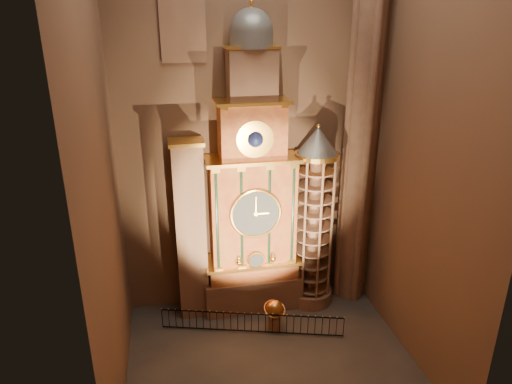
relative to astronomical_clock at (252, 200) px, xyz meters
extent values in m
plane|color=#383330|center=(0.00, -4.96, -6.68)|extent=(14.00, 14.00, 0.00)
plane|color=brown|center=(0.00, 1.04, 4.32)|extent=(22.00, 0.00, 22.00)
plane|color=brown|center=(-7.00, -4.96, 4.32)|extent=(0.00, 22.00, 22.00)
plane|color=brown|center=(7.00, -4.96, 4.32)|extent=(0.00, 22.00, 22.00)
cube|color=#8C634C|center=(0.00, 0.04, -5.68)|extent=(5.60, 2.20, 2.00)
cube|color=maroon|center=(0.00, 0.04, -4.18)|extent=(5.00, 2.00, 1.00)
cube|color=#FFBD4B|center=(0.00, -0.01, -3.63)|extent=(5.40, 2.30, 0.18)
cube|color=maroon|center=(0.00, 0.04, -0.68)|extent=(4.60, 2.00, 6.00)
cylinder|color=black|center=(-2.05, -0.82, -0.68)|extent=(0.32, 0.32, 5.60)
cylinder|color=black|center=(-0.75, -0.82, -0.68)|extent=(0.32, 0.32, 5.60)
cylinder|color=black|center=(0.75, -0.82, -0.68)|extent=(0.32, 0.32, 5.60)
cylinder|color=black|center=(2.05, -0.82, -0.68)|extent=(0.32, 0.32, 5.60)
cube|color=#FFBD4B|center=(0.00, -0.01, 2.37)|extent=(5.00, 2.25, 0.18)
cylinder|color=#2D3033|center=(0.00, -0.97, -0.38)|extent=(2.60, 0.12, 2.60)
torus|color=#FFBD4B|center=(0.00, -1.02, -0.38)|extent=(2.80, 0.16, 2.80)
cylinder|color=#FFBD4B|center=(0.00, -1.12, -3.08)|extent=(0.90, 0.10, 0.90)
sphere|color=#FFBD4B|center=(-0.95, -1.07, -3.13)|extent=(0.36, 0.36, 0.36)
sphere|color=#FFBD4B|center=(0.95, -1.07, -3.13)|extent=(0.36, 0.36, 0.36)
cube|color=maroon|center=(0.00, 0.04, 3.82)|extent=(3.40, 1.80, 3.00)
sphere|color=#0D0D42|center=(0.00, -0.87, 3.62)|extent=(0.80, 0.80, 0.80)
cube|color=#FFBD4B|center=(0.00, -0.01, 5.37)|extent=(3.80, 2.00, 0.15)
cube|color=#8C634C|center=(0.00, 0.04, 6.62)|extent=(2.40, 1.60, 2.60)
sphere|color=slate|center=(0.00, 0.04, 8.72)|extent=(2.10, 2.10, 2.10)
cylinder|color=#FFBD4B|center=(0.00, 0.04, 9.62)|extent=(0.14, 0.14, 0.80)
cube|color=#8C634C|center=(-3.40, 0.04, -1.68)|extent=(1.60, 1.40, 10.00)
cube|color=#FFBD4B|center=(-3.40, -0.38, -3.68)|extent=(1.35, 0.10, 2.10)
cube|color=#542516|center=(-3.40, -0.44, -3.68)|extent=(1.05, 0.04, 1.75)
cube|color=#FFBD4B|center=(-3.40, -0.38, -1.08)|extent=(1.35, 0.10, 2.10)
cube|color=#542516|center=(-3.40, -0.44, -1.08)|extent=(1.05, 0.04, 1.75)
cube|color=#FFBD4B|center=(-3.40, -0.38, 1.52)|extent=(1.35, 0.10, 2.10)
cube|color=#542516|center=(-3.40, -0.44, 1.52)|extent=(1.05, 0.04, 1.75)
cube|color=#FFBD4B|center=(-3.40, 0.04, 3.42)|extent=(1.80, 1.60, 0.20)
cylinder|color=#8C634C|center=(3.50, -0.26, -6.28)|extent=(2.50, 2.50, 0.80)
cylinder|color=#8C634C|center=(3.50, -0.26, -1.78)|extent=(0.70, 0.70, 8.20)
cylinder|color=#FFBD4B|center=(3.50, -0.26, 2.42)|extent=(2.40, 2.40, 0.25)
cone|color=slate|center=(3.50, -0.26, 3.22)|extent=(2.30, 2.30, 1.50)
sphere|color=#FFBD4B|center=(3.50, -0.26, 4.02)|extent=(0.20, 0.20, 0.20)
cylinder|color=#8C634C|center=(6.10, 0.04, 4.32)|extent=(1.60, 1.60, 22.00)
cylinder|color=#8C634C|center=(6.90, 0.04, 4.32)|extent=(0.44, 0.44, 22.00)
cylinder|color=#8C634C|center=(5.30, 0.04, 4.32)|extent=(0.44, 0.44, 22.00)
cylinder|color=#8C634C|center=(6.10, 0.84, 4.32)|extent=(0.44, 0.44, 22.00)
cylinder|color=#8C634C|center=(6.10, -0.76, 4.32)|extent=(0.44, 0.44, 22.00)
cube|color=navy|center=(-3.20, 0.98, 9.82)|extent=(2.00, 0.10, 5.00)
cube|color=#8C634C|center=(-3.20, 0.92, 9.82)|extent=(2.20, 0.06, 5.20)
cylinder|color=#8C634C|center=(0.75, -2.47, -6.30)|extent=(0.65, 0.65, 0.76)
sphere|color=#D7843C|center=(0.75, -2.47, -5.43)|extent=(0.98, 0.98, 0.98)
torus|color=#D7843C|center=(0.75, -2.47, -5.43)|extent=(1.47, 1.42, 0.53)
cube|color=black|center=(-0.55, -2.60, -5.47)|extent=(9.43, 2.76, 0.05)
cube|color=black|center=(-0.55, -2.60, -6.57)|extent=(9.43, 2.76, 0.05)
camera|label=1|loc=(-4.38, -22.63, 9.24)|focal=32.00mm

